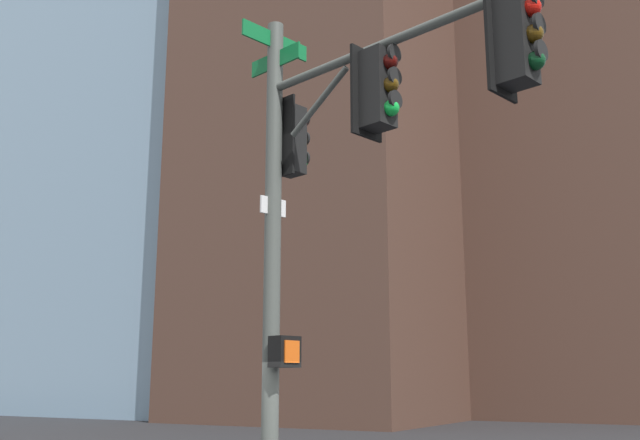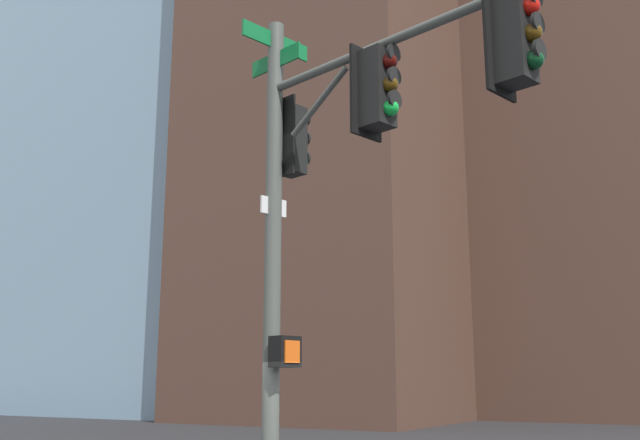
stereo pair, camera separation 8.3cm
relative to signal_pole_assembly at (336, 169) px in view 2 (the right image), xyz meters
The scene contains 5 objects.
signal_pole_assembly is the anchor object (origin of this frame).
building_brick_nearside 48.60m from the signal_pole_assembly, ahead, with size 23.01×17.10×42.07m, color #4C3328.
building_brick_midblock 40.09m from the signal_pole_assembly, 27.40° to the left, with size 19.74×14.53×40.49m, color #4C3328.
building_glass_tower 60.56m from the signal_pole_assembly, 39.80° to the left, with size 32.61×30.12×68.56m, color #7A99B2.
building_brick_farside 55.56m from the signal_pole_assembly, 43.93° to the left, with size 19.13×16.08×41.89m, color #845B47.
Camera 2 is at (-8.02, -5.18, 2.27)m, focal length 40.74 mm.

